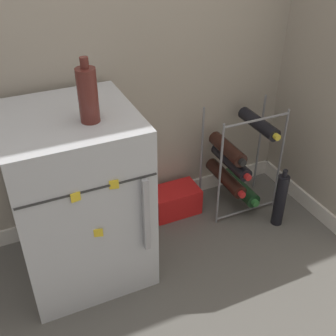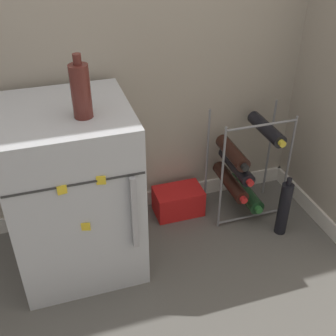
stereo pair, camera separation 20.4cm
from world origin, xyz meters
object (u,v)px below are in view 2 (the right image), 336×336
at_px(mini_fridge, 74,191).
at_px(loose_bottle_floor, 284,208).
at_px(fridge_top_bottle, 81,91).
at_px(soda_box, 178,201).
at_px(wine_rack, 242,168).

distance_m(mini_fridge, loose_bottle_floor, 1.06).
bearing_deg(loose_bottle_floor, fridge_top_bottle, 176.97).
height_order(soda_box, loose_bottle_floor, loose_bottle_floor).
xyz_separation_m(wine_rack, soda_box, (-0.33, 0.09, -0.21)).
xyz_separation_m(mini_fridge, fridge_top_bottle, (0.07, -0.09, 0.51)).
xyz_separation_m(mini_fridge, wine_rack, (0.89, 0.10, -0.11)).
height_order(mini_fridge, fridge_top_bottle, fridge_top_bottle).
bearing_deg(wine_rack, fridge_top_bottle, -167.17).
relative_size(mini_fridge, wine_rack, 1.32).
bearing_deg(soda_box, loose_bottle_floor, -34.60).
bearing_deg(loose_bottle_floor, mini_fridge, 172.25).
relative_size(mini_fridge, fridge_top_bottle, 3.25).
bearing_deg(fridge_top_bottle, loose_bottle_floor, -3.03).
height_order(mini_fridge, loose_bottle_floor, mini_fridge).
bearing_deg(soda_box, mini_fridge, -162.02).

